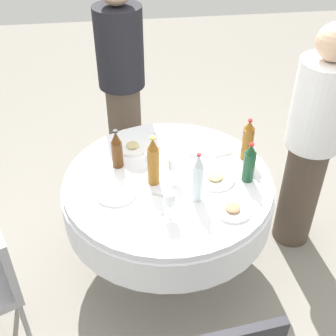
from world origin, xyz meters
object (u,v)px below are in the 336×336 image
wine_glass_north (173,164)px  plate_front (215,178)px  plate_south (233,210)px  plate_east (116,193)px  wine_glass_mid (151,159)px  dining_table (168,197)px  wine_glass_right (169,200)px  person_rear (312,142)px  bottle_amber_rear (153,162)px  wine_glass_outer (191,140)px  bottle_brown_west (117,150)px  person_west (122,86)px  bottle_amber_north (248,140)px  plate_near (132,147)px  bottle_clear_mid (198,178)px  bottle_dark_green_far (249,163)px

wine_glass_north → plate_front: bearing=83.4°
wine_glass_north → plate_south: size_ratio=0.80×
plate_front → plate_east: bearing=-84.8°
wine_glass_mid → wine_glass_north: wine_glass_north is taller
dining_table → wine_glass_right: bearing=-6.3°
wine_glass_north → person_rear: (-0.15, 0.90, -0.02)m
wine_glass_north → dining_table: bearing=-123.7°
bottle_amber_rear → plate_east: 0.27m
wine_glass_right → plate_east: bearing=-128.8°
wine_glass_north → wine_glass_right: 0.31m
wine_glass_outer → person_rear: (0.11, 0.75, -0.00)m
wine_glass_mid → bottle_brown_west: bearing=-115.7°
person_rear → person_west: (-0.82, -1.15, 0.06)m
person_rear → person_west: 1.41m
wine_glass_right → bottle_amber_north: bearing=130.1°
wine_glass_mid → wine_glass_north: size_ratio=0.89×
wine_glass_outer → plate_near: bearing=-104.4°
wine_glass_outer → plate_south: (0.57, 0.13, -0.08)m
bottle_amber_north → plate_near: bottle_amber_north is taller
bottle_amber_rear → bottle_amber_north: size_ratio=1.14×
plate_front → plate_south: bearing=7.2°
wine_glass_north → plate_front: (0.03, 0.25, -0.10)m
wine_glass_right → plate_front: bearing=131.6°
bottle_clear_mid → person_west: size_ratio=0.18×
dining_table → bottle_clear_mid: bearing=34.1°
wine_glass_north → plate_near: size_ratio=0.80×
bottle_clear_mid → plate_front: (-0.15, 0.14, -0.13)m
plate_near → plate_south: bearing=36.7°
plate_south → plate_near: bearing=-143.3°
bottle_dark_green_far → bottle_amber_rear: bearing=-94.9°
wine_glass_north → person_rear: 0.91m
wine_glass_outer → plate_near: (-0.09, -0.37, -0.08)m
bottle_brown_west → plate_front: size_ratio=1.08×
dining_table → bottle_amber_rear: bearing=-73.3°
bottle_dark_green_far → plate_front: size_ratio=1.08×
wine_glass_outer → person_west: (-0.71, -0.40, 0.05)m
bottle_brown_west → bottle_amber_north: (0.02, 0.80, 0.01)m
wine_glass_north → person_west: size_ratio=0.10×
dining_table → bottle_amber_north: bearing=105.3°
dining_table → bottle_amber_north: (-0.14, 0.51, 0.28)m
bottle_clear_mid → person_west: bearing=-163.0°
plate_south → wine_glass_north: bearing=-138.1°
wine_glass_north → plate_front: wine_glass_north is taller
plate_near → dining_table: bearing=29.2°
bottle_amber_north → person_rear: person_rear is taller
plate_near → person_rear: size_ratio=0.13×
person_west → wine_glass_north: bearing=-88.6°
wine_glass_mid → plate_east: (0.17, -0.22, -0.09)m
plate_near → plate_front: bearing=50.3°
dining_table → bottle_clear_mid: (0.20, 0.14, 0.30)m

